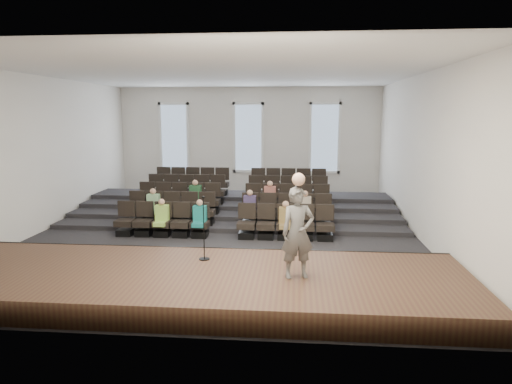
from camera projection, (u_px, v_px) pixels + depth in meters
The scene contains 14 objects.
ground at pixel (226, 233), 14.71m from camera, with size 14.00×14.00×0.00m, color black.
ceiling at pixel (224, 73), 13.87m from camera, with size 12.00×14.00×0.02m, color white.
wall_back at pixel (249, 142), 21.18m from camera, with size 12.00×0.04×5.00m, color white.
wall_front at pixel (158, 194), 7.40m from camera, with size 12.00×0.04×5.00m, color white.
wall_left at pixel (42, 154), 14.81m from camera, with size 0.04×14.00×5.00m, color white.
wall_right at pixel (422, 157), 13.77m from camera, with size 0.04×14.00×5.00m, color white.
stage at pixel (189, 283), 9.66m from camera, with size 11.80×3.60×0.50m, color #452F1D.
stage_lip at pixel (206, 257), 11.40m from camera, with size 11.80×0.06×0.52m, color black.
risers at pixel (238, 207), 17.79m from camera, with size 11.80×4.80×0.60m.
seating_rows at pixel (233, 203), 16.11m from camera, with size 6.80×4.70×1.67m.
windows at pixel (248, 138), 21.08m from camera, with size 8.44×0.10×3.24m.
audience at pixel (227, 206), 14.89m from camera, with size 5.45×2.64×1.10m.
speaker at pixel (298, 233), 9.16m from camera, with size 0.68×0.44×1.85m, color #555351.
mic_stand at pixel (204, 241), 10.36m from camera, with size 0.25×0.25×1.48m.
Camera 1 is at (2.22, -14.14, 3.79)m, focal length 32.00 mm.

